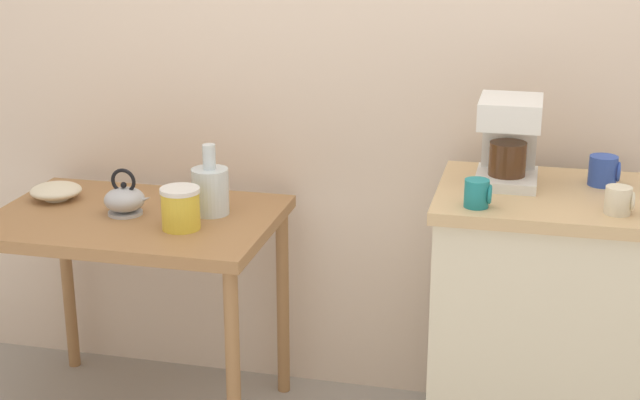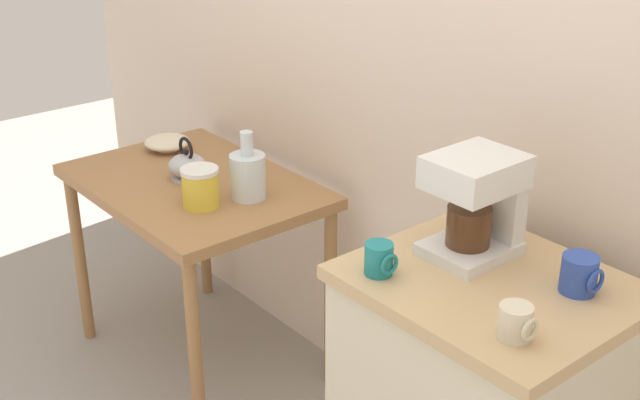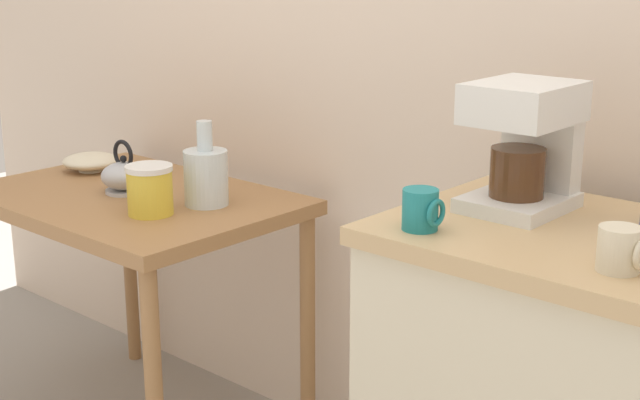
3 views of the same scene
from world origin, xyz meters
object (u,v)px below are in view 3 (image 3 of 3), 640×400
(bowl_stoneware, at_px, (91,161))
(mug_dark_teal, at_px, (421,210))
(canister_enamel, at_px, (150,190))
(mug_small_cream, at_px, (621,249))
(teakettle, at_px, (125,176))
(glass_carafe_vase, at_px, (206,175))
(coffee_maker, at_px, (527,140))

(bowl_stoneware, relative_size, mug_dark_teal, 2.18)
(canister_enamel, distance_m, mug_small_cream, 1.29)
(teakettle, bearing_deg, mug_small_cream, -4.60)
(glass_carafe_vase, bearing_deg, canister_enamel, -104.35)
(glass_carafe_vase, xyz_separation_m, mug_dark_teal, (0.86, -0.22, 0.12))
(teakettle, height_order, canister_enamel, teakettle)
(bowl_stoneware, distance_m, mug_small_cream, 1.82)
(mug_dark_teal, bearing_deg, glass_carafe_vase, 165.53)
(coffee_maker, xyz_separation_m, mug_small_cream, (0.31, -0.23, -0.10))
(bowl_stoneware, height_order, coffee_maker, coffee_maker)
(glass_carafe_vase, xyz_separation_m, canister_enamel, (-0.04, -0.16, -0.02))
(teakettle, distance_m, coffee_maker, 1.23)
(mug_dark_teal, bearing_deg, teakettle, 172.38)
(mug_dark_teal, bearing_deg, coffee_maker, 75.52)
(teakettle, height_order, coffee_maker, coffee_maker)
(bowl_stoneware, height_order, canister_enamel, canister_enamel)
(teakettle, relative_size, coffee_maker, 0.62)
(glass_carafe_vase, bearing_deg, bowl_stoneware, 178.34)
(coffee_maker, height_order, mug_dark_teal, coffee_maker)
(mug_small_cream, bearing_deg, coffee_maker, 142.90)
(bowl_stoneware, relative_size, teakettle, 1.07)
(mug_small_cream, bearing_deg, teakettle, 175.40)
(mug_dark_teal, bearing_deg, bowl_stoneware, 170.46)
(glass_carafe_vase, bearing_deg, mug_small_cream, -8.83)
(glass_carafe_vase, bearing_deg, coffee_maker, 2.52)
(coffee_maker, bearing_deg, mug_dark_teal, -104.48)
(teakettle, xyz_separation_m, mug_dark_teal, (1.13, -0.15, 0.15))
(bowl_stoneware, bearing_deg, mug_small_cream, -6.62)
(mug_small_cream, bearing_deg, bowl_stoneware, 173.38)
(canister_enamel, height_order, mug_dark_teal, mug_dark_teal)
(teakettle, height_order, glass_carafe_vase, glass_carafe_vase)
(glass_carafe_vase, xyz_separation_m, mug_small_cream, (1.24, -0.19, 0.12))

